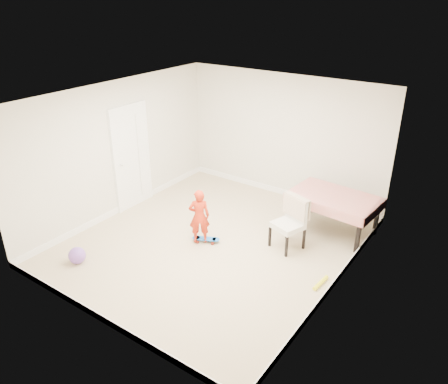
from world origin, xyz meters
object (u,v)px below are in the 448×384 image
Objects in this scene: dining_table at (333,213)px; balloon at (77,255)px; child at (199,218)px; dining_chair at (288,224)px; skateboard at (206,240)px.

balloon is at bearing -126.93° from dining_table.
child is at bearing 52.31° from balloon.
dining_table is at bearing 85.82° from dining_chair.
dining_chair reaches higher than dining_table.
dining_chair reaches higher than balloon.
dining_chair is 1.52m from child.
dining_chair is at bearing 2.57° from skateboard.
child reaches higher than skateboard.
dining_table is at bearing -174.56° from child.
child is (-1.74, -1.74, 0.14)m from dining_table.
skateboard is 1.76× the size of balloon.
child is at bearing -130.26° from dining_table.
child is at bearing -156.00° from skateboard.
skateboard is 0.47m from child.
dining_table reaches higher than balloon.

